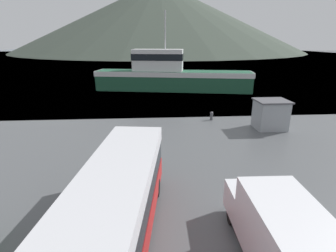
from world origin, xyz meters
name	(u,v)px	position (x,y,z in m)	size (l,w,h in m)	color
water_surface	(145,55)	(0.00, 145.32, 0.00)	(240.00, 240.00, 0.00)	slate
hill_backdrop	(159,17)	(9.64, 196.14, 22.68)	(192.59, 192.59, 45.36)	#3D473D
tour_bus	(116,207)	(0.60, 7.66, 1.81)	(3.86, 10.66, 3.21)	red
delivery_van	(276,228)	(6.27, 6.66, 1.38)	(2.33, 5.56, 2.65)	silver
fishing_boat	(170,75)	(5.22, 40.99, 2.37)	(24.72, 8.53, 11.86)	#1E5138
dock_kiosk	(270,114)	(12.72, 21.25, 1.32)	(2.83, 2.47, 2.62)	#93999E
mooring_bollard	(212,115)	(8.08, 24.22, 0.47)	(0.33, 0.33, 0.86)	#4C4C51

